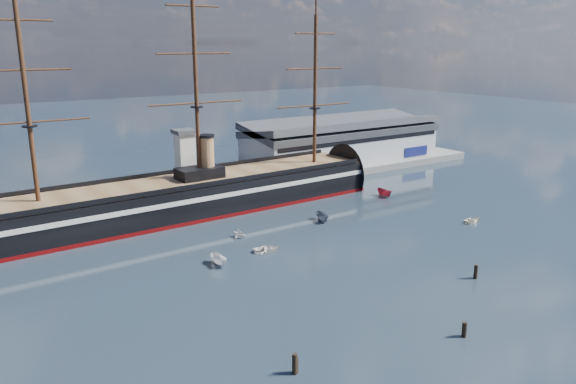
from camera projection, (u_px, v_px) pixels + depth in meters
ground at (241, 236)px, 111.97m from camera, size 600.00×600.00×0.00m
quay at (207, 191)px, 146.28m from camera, size 180.00×18.00×2.00m
warehouse at (342, 141)px, 173.16m from camera, size 63.00×21.00×11.60m
quay_tower at (185, 159)px, 137.61m from camera, size 5.00×5.00×15.00m
warship at (185, 197)px, 125.39m from camera, size 113.14×19.19×53.94m
motorboat_a at (219, 265)px, 97.14m from camera, size 5.82×2.26×2.31m
motorboat_b at (267, 251)px, 103.61m from camera, size 1.99×3.30×1.44m
motorboat_c at (322, 221)px, 121.21m from camera, size 6.11×3.22×2.32m
motorboat_d at (239, 238)px, 111.00m from camera, size 5.71×3.71×1.93m
motorboat_e at (473, 222)px, 120.55m from camera, size 1.36×2.98×1.36m
motorboat_f at (384, 196)px, 140.68m from camera, size 6.05×2.51×2.37m
piling_near_left at (295, 374)px, 65.28m from camera, size 0.64×0.64×3.29m
piling_near_mid at (464, 337)px, 73.49m from camera, size 0.64×0.64×2.81m
piling_near_right at (475, 279)px, 91.67m from camera, size 0.64×0.64×3.08m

